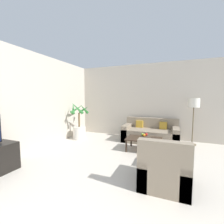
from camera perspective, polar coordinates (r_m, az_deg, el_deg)
The scene contains 12 objects.
wall_back at distance 5.59m, azimuth 20.38°, elevation 3.85°, with size 8.29×0.06×2.70m.
wall_left at distance 4.29m, azimuth -33.17°, elevation 2.95°, with size 0.06×7.77×2.70m.
potted_palm at distance 5.50m, azimuth -12.34°, elevation -5.68°, with size 0.70×0.69×1.34m.
sofa_loveseat at distance 5.22m, azimuth 14.35°, elevation -8.05°, with size 1.77×0.87×0.77m.
floor_lamp at distance 5.22m, azimuth 28.72°, elevation 2.22°, with size 0.33×0.33×1.46m.
coffee_table at distance 4.29m, azimuth 12.06°, elevation -10.30°, with size 0.95×0.62×0.36m.
fruit_bowl at distance 4.30m, azimuth 12.66°, elevation -9.34°, with size 0.28×0.28×0.05m.
apple_red at distance 4.35m, azimuth 12.93°, elevation -8.30°, with size 0.08×0.08×0.08m.
apple_green at distance 4.32m, azimuth 11.57°, elevation -8.34°, with size 0.08×0.08×0.08m.
orange_fruit at distance 4.26m, azimuth 12.17°, elevation -8.61°, with size 0.08×0.08×0.08m.
armchair at distance 2.80m, azimuth 19.16°, elevation -20.26°, with size 0.76×0.78×0.84m.
ottoman at distance 3.51m, azimuth 19.28°, elevation -16.46°, with size 0.55×0.49×0.36m.
Camera 1 is at (0.13, 0.61, 1.47)m, focal length 24.00 mm.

